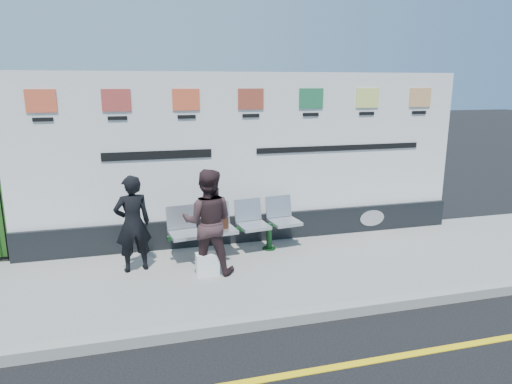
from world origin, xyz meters
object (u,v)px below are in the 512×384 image
billboard (250,170)px  woman_left (133,224)px  woman_right (208,222)px  bench (237,240)px

billboard → woman_left: billboard is taller
woman_left → woman_right: bearing=149.1°
billboard → woman_left: size_ratio=5.35×
bench → woman_right: bearing=-140.1°
billboard → bench: size_ratio=3.56×
billboard → woman_left: 2.32m
billboard → bench: (-0.39, -0.65, -1.06)m
bench → woman_left: bearing=-178.3°
billboard → woman_right: bearing=-127.2°
woman_left → woman_right: (1.09, -0.37, 0.05)m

